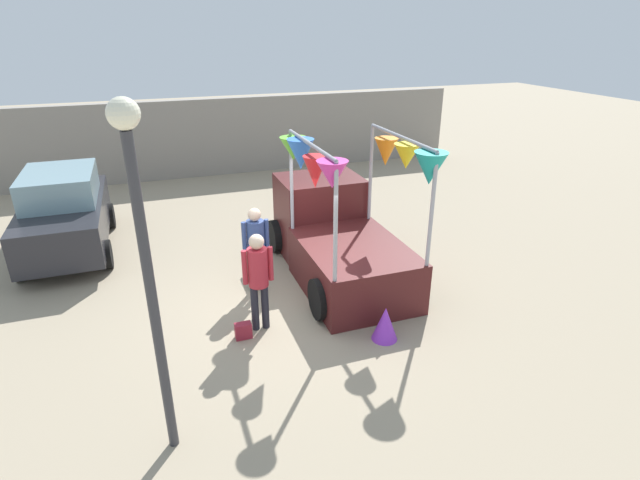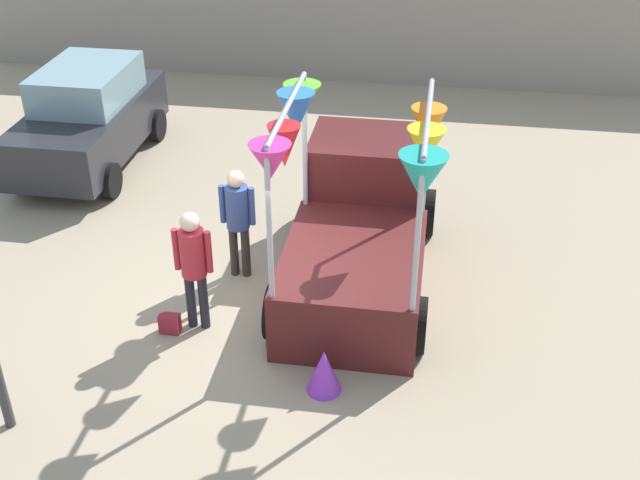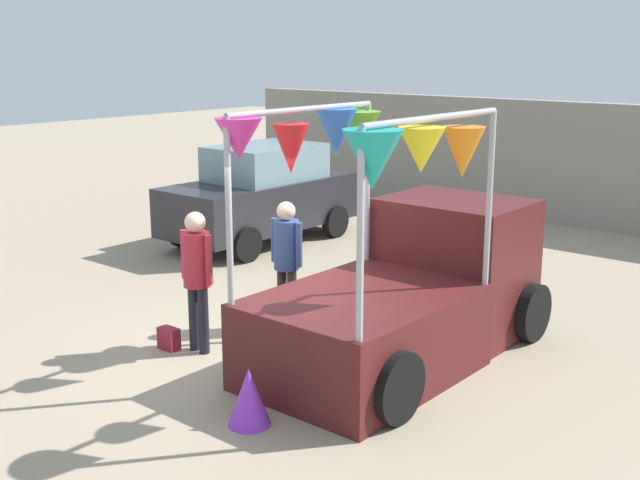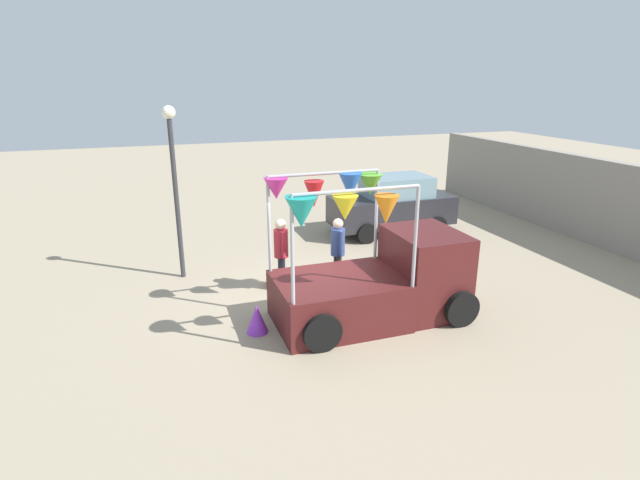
{
  "view_description": "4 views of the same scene",
  "coord_description": "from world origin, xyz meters",
  "px_view_note": "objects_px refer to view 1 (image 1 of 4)",
  "views": [
    {
      "loc": [
        -2.21,
        -7.92,
        4.94
      ],
      "look_at": [
        0.64,
        0.1,
        1.21
      ],
      "focal_mm": 28.0,
      "sensor_mm": 36.0,
      "label": 1
    },
    {
      "loc": [
        2.33,
        -9.06,
        6.78
      ],
      "look_at": [
        0.92,
        -0.15,
        1.29
      ],
      "focal_mm": 45.0,
      "sensor_mm": 36.0,
      "label": 2
    },
    {
      "loc": [
        6.52,
        -6.83,
        3.72
      ],
      "look_at": [
        0.71,
        0.1,
        1.53
      ],
      "focal_mm": 45.0,
      "sensor_mm": 36.0,
      "label": 3
    },
    {
      "loc": [
        10.16,
        -3.35,
        4.92
      ],
      "look_at": [
        0.49,
        -0.0,
        1.58
      ],
      "focal_mm": 28.0,
      "sensor_mm": 36.0,
      "label": 4
    }
  ],
  "objects_px": {
    "handbag": "(243,331)",
    "person_customer": "(258,273)",
    "folded_kite_bundle_violet": "(385,323)",
    "vendor_truck": "(335,231)",
    "person_vendor": "(256,242)",
    "parked_car": "(65,212)",
    "street_lamp": "(144,246)"
  },
  "relations": [
    {
      "from": "person_customer",
      "to": "handbag",
      "type": "height_order",
      "value": "person_customer"
    },
    {
      "from": "street_lamp",
      "to": "folded_kite_bundle_violet",
      "type": "relative_size",
      "value": 7.17
    },
    {
      "from": "person_customer",
      "to": "person_vendor",
      "type": "distance_m",
      "value": 1.36
    },
    {
      "from": "parked_car",
      "to": "person_customer",
      "type": "bearing_deg",
      "value": -53.77
    },
    {
      "from": "vendor_truck",
      "to": "person_vendor",
      "type": "relative_size",
      "value": 2.4
    },
    {
      "from": "person_customer",
      "to": "folded_kite_bundle_violet",
      "type": "height_order",
      "value": "person_customer"
    },
    {
      "from": "person_vendor",
      "to": "street_lamp",
      "type": "bearing_deg",
      "value": -118.48
    },
    {
      "from": "parked_car",
      "to": "handbag",
      "type": "bearing_deg",
      "value": -57.74
    },
    {
      "from": "vendor_truck",
      "to": "person_vendor",
      "type": "height_order",
      "value": "vendor_truck"
    },
    {
      "from": "street_lamp",
      "to": "folded_kite_bundle_violet",
      "type": "height_order",
      "value": "street_lamp"
    },
    {
      "from": "vendor_truck",
      "to": "handbag",
      "type": "distance_m",
      "value": 3.13
    },
    {
      "from": "vendor_truck",
      "to": "person_customer",
      "type": "height_order",
      "value": "vendor_truck"
    },
    {
      "from": "street_lamp",
      "to": "person_vendor",
      "type": "bearing_deg",
      "value": 61.52
    },
    {
      "from": "person_vendor",
      "to": "folded_kite_bundle_violet",
      "type": "bearing_deg",
      "value": -55.32
    },
    {
      "from": "person_vendor",
      "to": "folded_kite_bundle_violet",
      "type": "relative_size",
      "value": 2.91
    },
    {
      "from": "parked_car",
      "to": "person_vendor",
      "type": "distance_m",
      "value": 5.0
    },
    {
      "from": "parked_car",
      "to": "person_customer",
      "type": "distance_m",
      "value": 5.82
    },
    {
      "from": "parked_car",
      "to": "handbag",
      "type": "xyz_separation_m",
      "value": [
        3.09,
        -4.9,
        -0.8
      ]
    },
    {
      "from": "person_vendor",
      "to": "handbag",
      "type": "distance_m",
      "value": 1.89
    },
    {
      "from": "handbag",
      "to": "folded_kite_bundle_violet",
      "type": "relative_size",
      "value": 0.47
    },
    {
      "from": "person_vendor",
      "to": "handbag",
      "type": "relative_size",
      "value": 6.23
    },
    {
      "from": "street_lamp",
      "to": "parked_car",
      "type": "bearing_deg",
      "value": 104.49
    },
    {
      "from": "person_customer",
      "to": "person_vendor",
      "type": "height_order",
      "value": "person_customer"
    },
    {
      "from": "handbag",
      "to": "folded_kite_bundle_violet",
      "type": "height_order",
      "value": "folded_kite_bundle_violet"
    },
    {
      "from": "street_lamp",
      "to": "folded_kite_bundle_violet",
      "type": "distance_m",
      "value": 4.49
    },
    {
      "from": "parked_car",
      "to": "street_lamp",
      "type": "height_order",
      "value": "street_lamp"
    },
    {
      "from": "vendor_truck",
      "to": "handbag",
      "type": "relative_size",
      "value": 14.94
    },
    {
      "from": "person_customer",
      "to": "folded_kite_bundle_violet",
      "type": "xyz_separation_m",
      "value": [
        1.9,
        -1.02,
        -0.79
      ]
    },
    {
      "from": "vendor_truck",
      "to": "person_vendor",
      "type": "bearing_deg",
      "value": -169.34
    },
    {
      "from": "handbag",
      "to": "person_customer",
      "type": "bearing_deg",
      "value": 29.74
    },
    {
      "from": "person_vendor",
      "to": "street_lamp",
      "type": "relative_size",
      "value": 0.41
    },
    {
      "from": "vendor_truck",
      "to": "parked_car",
      "type": "xyz_separation_m",
      "value": [
        -5.48,
        3.03,
        0.04
      ]
    }
  ]
}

